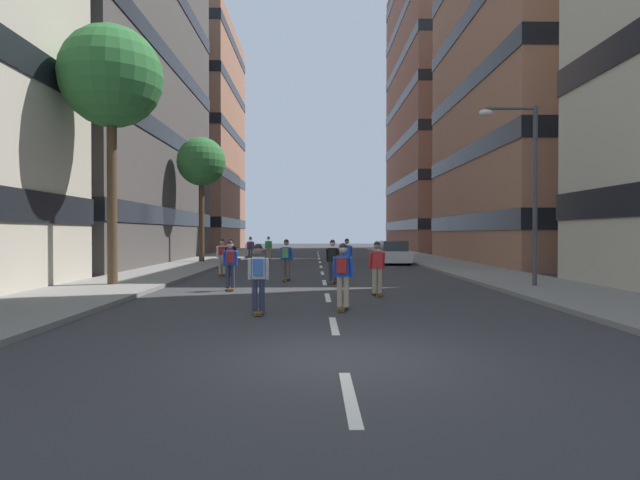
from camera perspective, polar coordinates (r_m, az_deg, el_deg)
ground_plane at (r=31.58m, az=0.10°, el=-2.94°), size 138.23×138.23×0.00m
sidewalk_left at (r=35.26m, az=-13.05°, el=-2.46°), size 3.92×63.36×0.14m
sidewalk_right at (r=35.46m, az=13.04°, el=-2.44°), size 3.92×63.36×0.14m
lane_markings at (r=31.54m, az=0.10°, el=-2.94°), size 0.16×52.20×0.01m
building_left_mid at (r=41.59m, az=-28.12°, el=16.19°), size 17.93×23.95×26.15m
building_left_far at (r=66.46m, az=-17.06°, el=10.56°), size 17.93×18.75×26.59m
building_right_mid at (r=41.61m, az=27.81°, el=13.95°), size 17.93×19.66×23.02m
building_right_far at (r=67.48m, az=16.39°, el=13.80°), size 17.93×22.86×34.41m
parked_car_near at (r=34.67m, az=8.02°, el=-1.46°), size 1.82×4.40×1.52m
street_tree_near at (r=36.18m, az=-12.84°, el=8.23°), size 3.24×3.24×8.31m
street_tree_mid at (r=21.72m, az=-21.84°, el=16.09°), size 3.75×3.75×9.61m
streetlamp_right at (r=20.39m, az=21.51°, el=6.60°), size 2.13×0.30×6.50m
skater_0 at (r=37.66m, az=-7.62°, el=-0.80°), size 0.54×0.91×1.78m
skater_1 at (r=21.13m, az=1.37°, el=-2.11°), size 0.57×0.92×1.78m
skater_2 at (r=40.18m, az=-5.65°, el=-0.74°), size 0.56×0.92×1.78m
skater_3 at (r=22.30m, az=-3.72°, el=-1.88°), size 0.56×0.92×1.78m
skater_4 at (r=18.76m, az=-9.79°, el=-2.39°), size 0.57×0.92×1.78m
skater_5 at (r=13.79m, az=2.51°, el=-3.52°), size 0.57×0.92×1.78m
skater_6 at (r=25.40m, az=2.96°, el=-1.62°), size 0.55×0.91×1.78m
skater_7 at (r=25.32m, az=-10.68°, el=-1.57°), size 0.54×0.91×1.78m
skater_8 at (r=23.71m, az=-9.76°, el=-1.73°), size 0.54×0.91×1.78m
skater_9 at (r=13.19m, az=-6.76°, el=-3.72°), size 0.55×0.91×1.78m
skater_10 at (r=17.08m, az=6.27°, el=-2.80°), size 0.55×0.91×1.78m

